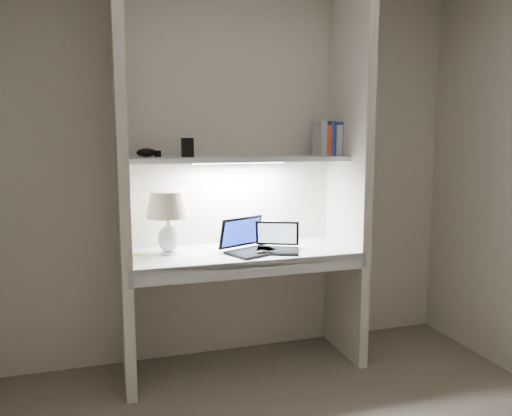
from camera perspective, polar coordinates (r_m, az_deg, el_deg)
name	(u,v)px	position (r m, az deg, el deg)	size (l,w,h in m)	color
back_wall	(232,173)	(3.38, -2.75, 4.05)	(3.20, 0.01, 2.50)	beige
alcove_panel_left	(122,179)	(3.00, -15.05, 3.26)	(0.06, 0.55, 2.50)	beige
alcove_panel_right	(348,173)	(3.39, 10.52, 3.93)	(0.06, 0.55, 2.50)	beige
desk	(243,254)	(3.19, -1.46, -5.27)	(1.40, 0.55, 0.04)	white
desk_apron	(255,269)	(2.96, -0.10, -6.96)	(1.46, 0.03, 0.10)	silver
shelf	(239,159)	(3.20, -1.96, 5.61)	(1.40, 0.36, 0.03)	silver
strip_light	(239,162)	(3.20, -1.96, 5.22)	(0.60, 0.04, 0.01)	white
table_lamp	(168,212)	(3.10, -10.05, -0.45)	(0.27, 0.27, 0.39)	white
laptop_main	(249,244)	(3.15, -0.79, -4.17)	(0.40, 0.38, 0.22)	black
laptop_netbook	(276,244)	(3.19, 2.36, -4.17)	(0.35, 0.34, 0.18)	black
speaker	(273,231)	(3.47, 1.92, -2.67)	(0.10, 0.07, 0.14)	silver
mouse	(261,253)	(3.06, 0.61, -5.15)	(0.09, 0.06, 0.03)	black
cable_coil	(249,252)	(3.12, -0.79, -5.10)	(0.11, 0.11, 0.01)	black
sticky_note	(139,254)	(3.19, -13.18, -5.14)	(0.07, 0.07, 0.00)	yellow
book_row	(331,139)	(3.43, 8.56, 7.77)	(0.22, 0.15, 0.23)	silver
shelf_box	(187,148)	(3.16, -7.84, 6.86)	(0.07, 0.05, 0.12)	black
shelf_gadget	(147,153)	(3.18, -12.40, 6.20)	(0.13, 0.09, 0.06)	black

